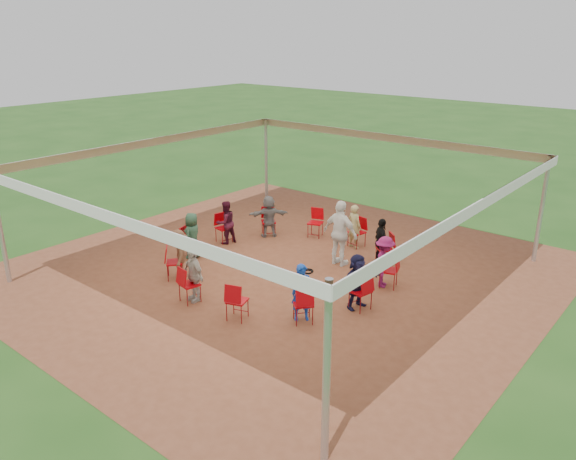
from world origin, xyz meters
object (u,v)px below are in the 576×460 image
Objects in this scene: chair_1 at (385,249)px; chair_9 at (237,301)px; person_seated_3 at (269,216)px; chair_6 at (189,242)px; person_seated_1 at (381,242)px; chair_3 at (315,223)px; chair_11 at (361,292)px; person_seated_0 at (384,262)px; laptop at (378,263)px; chair_5 at (224,228)px; person_seated_4 at (226,222)px; chair_7 at (174,262)px; person_seated_9 at (357,281)px; chair_4 at (269,222)px; person_seated_5 at (193,236)px; person_seated_8 at (302,292)px; chair_8 at (190,284)px; chair_0 at (389,270)px; person_seated_2 at (354,226)px; chair_10 at (303,304)px; standing_person at (340,233)px; person_seated_6 at (179,254)px; chair_2 at (357,232)px; person_seated_7 at (193,275)px; cable_coil at (308,271)px.

chair_9 is at bearing 120.00° from chair_1.
chair_6 is at bearing 27.86° from person_seated_3.
chair_3 is at bearing 27.86° from person_seated_1.
chair_11 is at bearing 150.00° from chair_1.
laptop is (-0.16, -0.05, -0.05)m from person_seated_0.
person_seated_4 is at bearing 90.00° from chair_5.
person_seated_0 is at bearing 75.33° from chair_7.
laptop is (-0.25, 1.35, -0.05)m from person_seated_9.
person_seated_5 is (-0.43, -2.75, 0.22)m from chair_4.
person_seated_8 reaches higher than chair_1.
person_seated_8 is at bearing 75.00° from person_seated_4.
person_seated_1 is 3.70× the size of laptop.
chair_0 is at bearing 60.00° from chair_8.
chair_0 is at bearing 135.00° from chair_3.
chair_10 is at bearing 120.71° from person_seated_2.
person_seated_3 is (-1.51, 4.57, 0.22)m from chair_8.
standing_person is (-1.12, 3.11, 0.25)m from person_seated_8.
person_seated_8 is at bearing 32.14° from chair_8.
person_seated_8 reaches higher than chair_5.
person_seated_9 is at bearing 60.00° from person_seated_6.
chair_4 is at bearing 74.67° from person_seated_9.
chair_11 is (2.24, -3.33, 0.00)m from chair_2.
chair_8 is at bearing 59.29° from person_seated_3.
chair_6 is 2.79m from person_seated_7.
chair_5 and chair_8 have the same top height.
chair_11 is at bearing 135.00° from chair_2.
chair_7 is 5.56m from person_seated_1.
person_seated_3 is at bearing 60.00° from person_seated_0.
chair_7 is 0.68× the size of person_seated_6.
person_seated_5 is at bearing 120.00° from person_seated_8.
laptop is at bearing 90.00° from chair_0.
person_seated_4 is (-5.35, -0.40, 0.22)m from chair_0.
person_seated_6 is (-3.57, -4.10, 0.00)m from person_seated_1.
chair_3 is at bearing 74.67° from person_seated_8.
chair_3 is at bearing 120.00° from chair_7.
chair_11 is 3.94m from person_seated_7.
chair_5 is at bearing 74.67° from person_seated_0.
person_seated_6 is at bearing 46.24° from chair_4.
cable_coil is at bearing 98.31° from person_seated_4.
person_seated_5 and person_seated_6 have the same top height.
chair_11 is (0.64, 1.32, 0.00)m from chair_10.
person_seated_1 is 1.15m from standing_person.
chair_9 is at bearing 169.61° from person_seated_8.
chair_1 is 0.68× the size of person_seated_2.
chair_0 is at bearing 150.00° from chair_2.
chair_3 is 2.16× the size of cable_coil.
chair_9 is at bearing 120.71° from person_seated_1.
chair_4 is 2.79m from person_seated_2.
chair_10 is (4.83, -0.94, 0.00)m from chair_6.
chair_10 is 5.56m from person_seated_3.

